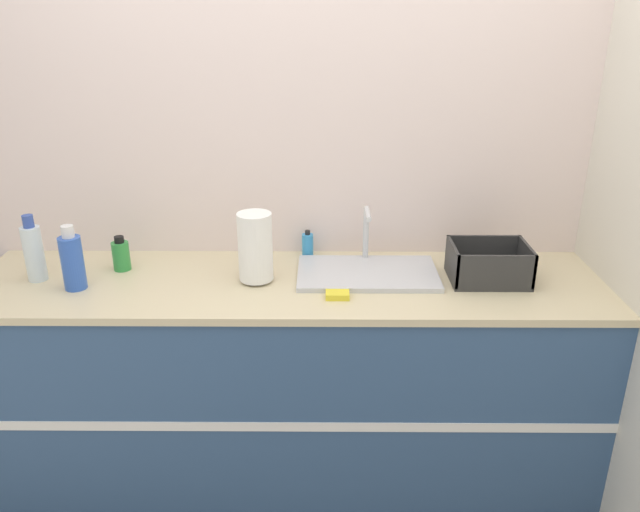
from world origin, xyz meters
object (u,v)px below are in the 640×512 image
object	(u,v)px
sink	(367,271)
paper_towel_roll	(255,247)
bottle_blue	(72,261)
soap_dispenser	(308,245)
dish_rack	(488,267)
bottle_clear	(34,252)
bottle_green	(121,255)

from	to	relation	value
sink	paper_towel_roll	bearing A→B (deg)	-172.11
bottle_blue	paper_towel_roll	bearing A→B (deg)	5.97
soap_dispenser	dish_rack	bearing A→B (deg)	-18.62
paper_towel_roll	bottle_clear	bearing A→B (deg)	179.55
dish_rack	bottle_blue	bearing A→B (deg)	-176.87
bottle_blue	bottle_green	size ratio (longest dim) A/B	1.76
dish_rack	bottle_blue	xyz separation A→B (m)	(-1.63, -0.09, 0.06)
bottle_clear	bottle_green	size ratio (longest dim) A/B	1.86
dish_rack	bottle_clear	xyz separation A→B (m)	(-1.81, -0.01, 0.06)
paper_towel_roll	bottle_clear	distance (m)	0.88
soap_dispenser	bottle_clear	bearing A→B (deg)	-166.72
bottle_clear	bottle_blue	bearing A→B (deg)	-23.62
sink	paper_towel_roll	distance (m)	0.47
paper_towel_roll	soap_dispenser	size ratio (longest dim) A/B	2.33
paper_towel_roll	dish_rack	size ratio (longest dim) A/B	0.93
bottle_clear	soap_dispenser	xyz separation A→B (m)	(1.08, 0.26, -0.07)
soap_dispenser	paper_towel_roll	bearing A→B (deg)	-127.17
bottle_clear	soap_dispenser	world-z (taller)	bottle_clear
paper_towel_roll	bottle_clear	xyz separation A→B (m)	(-0.88, 0.01, -0.02)
sink	bottle_clear	distance (m)	1.34
dish_rack	paper_towel_roll	bearing A→B (deg)	-179.01
sink	bottle_clear	size ratio (longest dim) A/B	2.09
bottle_clear	bottle_blue	distance (m)	0.20
sink	dish_rack	size ratio (longest dim) A/B	1.86
dish_rack	bottle_green	distance (m)	1.51
dish_rack	soap_dispenser	bearing A→B (deg)	161.38
dish_rack	soap_dispenser	size ratio (longest dim) A/B	2.51
bottle_clear	soap_dispenser	size ratio (longest dim) A/B	2.24
soap_dispenser	sink	bearing A→B (deg)	-38.67
sink	bottle_clear	xyz separation A→B (m)	(-1.33, -0.06, 0.10)
bottle_blue	bottle_green	distance (m)	0.23
paper_towel_roll	bottle_blue	bearing A→B (deg)	-174.03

